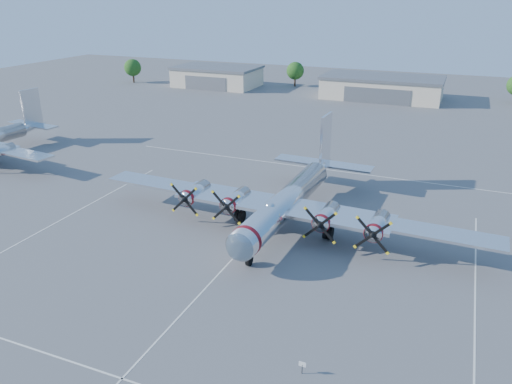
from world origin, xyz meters
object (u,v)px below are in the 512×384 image
at_px(hangar_west, 217,76).
at_px(hangar_center, 382,87).
at_px(info_placard, 302,365).
at_px(tree_west, 295,71).
at_px(main_bomber_b29, 289,223).
at_px(tree_far_west, 133,68).

height_order(hangar_west, hangar_center, same).
xyz_separation_m(hangar_west, info_placard, (56.09, -98.82, -2.02)).
relative_size(tree_west, main_bomber_b29, 0.15).
height_order(tree_west, info_placard, tree_west).
xyz_separation_m(hangar_center, info_placard, (11.09, -98.82, -2.02)).
bearing_deg(info_placard, tree_far_west, 130.87).
distance_m(hangar_center, tree_west, 26.30).
xyz_separation_m(hangar_west, tree_far_west, (-25.00, -3.96, 1.51)).
distance_m(hangar_west, hangar_center, 45.00).
xyz_separation_m(hangar_center, tree_west, (-25.00, 8.04, 1.51)).
bearing_deg(hangar_center, tree_west, 162.18).
relative_size(hangar_west, tree_west, 3.40).
xyz_separation_m(tree_far_west, tree_west, (45.00, 12.00, 0.00)).
xyz_separation_m(tree_west, main_bomber_b29, (27.38, -84.47, -4.22)).
distance_m(tree_far_west, tree_west, 46.57).
distance_m(hangar_west, info_placard, 113.65).
bearing_deg(main_bomber_b29, tree_far_west, 137.09).
relative_size(tree_far_west, main_bomber_b29, 0.15).
bearing_deg(main_bomber_b29, tree_west, 110.09).
height_order(tree_far_west, main_bomber_b29, tree_far_west).
bearing_deg(hangar_west, main_bomber_b29, -58.21).
height_order(hangar_west, tree_far_west, tree_far_west).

